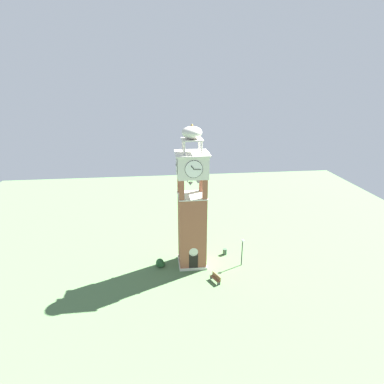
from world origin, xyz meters
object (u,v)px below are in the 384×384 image
lamp_post (242,247)px  park_bench (216,278)px  clock_tower (192,211)px  trash_bin (225,252)px

lamp_post → park_bench: bearing=-141.5°
clock_tower → trash_bin: 8.50m
lamp_post → trash_bin: bearing=118.7°
park_bench → trash_bin: bearing=68.2°
lamp_post → trash_bin: 3.85m
lamp_post → trash_bin: (-1.53, 2.80, -2.15)m
clock_tower → trash_bin: clock_tower is taller
park_bench → trash_bin: 6.36m
lamp_post → trash_bin: size_ratio=4.57×
park_bench → lamp_post: bearing=38.5°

